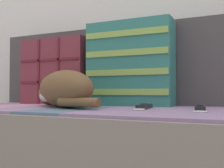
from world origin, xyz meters
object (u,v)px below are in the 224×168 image
Objects in this scene: couch at (110,149)px; sleeping_cat at (63,90)px; throw_pillow_striped at (130,64)px; game_remote_far at (200,108)px; game_remote_near at (144,107)px; throw_pillow_quilted at (56,72)px.

sleeping_cat is at bearing -160.03° from couch.
couch is 4.08× the size of throw_pillow_striped.
throw_pillow_striped is at bearing 146.91° from game_remote_far.
game_remote_far is (0.22, -0.02, -0.00)m from game_remote_near.
game_remote_near is at bearing -20.04° from throw_pillow_quilted.
sleeping_cat is at bearing -48.20° from throw_pillow_quilted.
throw_pillow_striped reaches higher than throw_pillow_quilted.
game_remote_far is (0.39, -0.05, 0.19)m from couch.
game_remote_far reaches higher than couch.
throw_pillow_striped is 2.23× the size of game_remote_near.
game_remote_near is (0.15, -0.22, -0.20)m from throw_pillow_striped.
throw_pillow_striped is at bearing 124.24° from game_remote_near.
sleeping_cat is 0.59m from game_remote_far.
game_remote_far is at bearing -16.34° from throw_pillow_quilted.
throw_pillow_quilted is 0.87m from game_remote_far.
couch is 9.10× the size of game_remote_near.
couch is at bearing 19.97° from sleeping_cat.
throw_pillow_striped is at bearing -0.06° from throw_pillow_quilted.
game_remote_near is at bearing -9.61° from couch.
sleeping_cat is (-0.20, -0.07, 0.26)m from couch.
sleeping_cat is at bearing -177.78° from game_remote_far.
game_remote_far is (0.82, -0.24, -0.17)m from throw_pillow_quilted.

